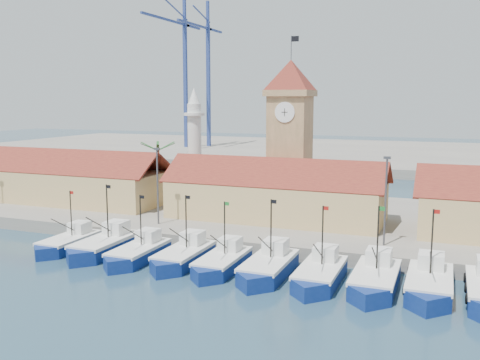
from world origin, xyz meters
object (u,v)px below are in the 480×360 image
at_px(minaret, 195,144).
at_px(clock_tower, 290,131).
at_px(boat_0, 67,244).
at_px(boat_5, 268,268).

bearing_deg(minaret, clock_tower, -7.61).
height_order(boat_0, boat_5, boat_5).
xyz_separation_m(boat_0, clock_tower, (18.17, 22.80, 11.27)).
distance_m(clock_tower, minaret, 15.30).
height_order(boat_5, minaret, minaret).
bearing_deg(boat_5, clock_tower, 101.51).
bearing_deg(clock_tower, boat_0, -128.56).
height_order(boat_0, clock_tower, clock_tower).
height_order(clock_tower, minaret, clock_tower).
relative_size(boat_5, minaret, 0.60).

